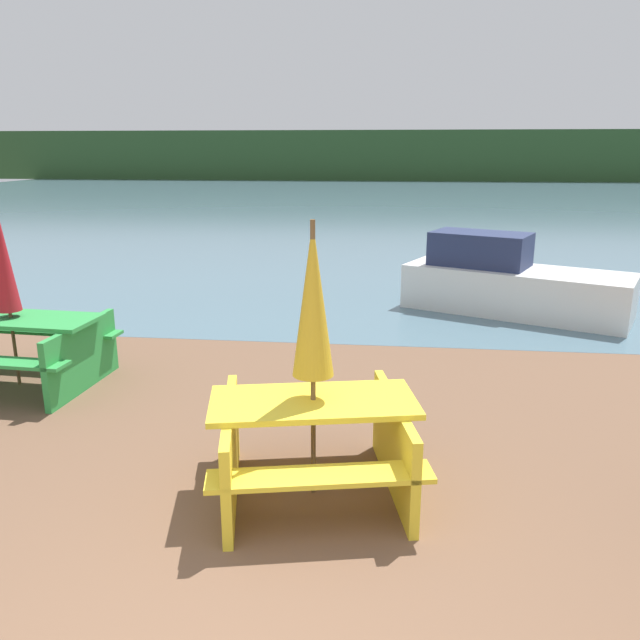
# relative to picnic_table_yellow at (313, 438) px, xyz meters

# --- Properties ---
(water) EXTENTS (60.00, 50.00, 0.00)m
(water) POSITION_rel_picnic_table_yellow_xyz_m (-0.23, 28.74, -0.45)
(water) COLOR slate
(water) RESTS_ON ground_plane
(far_treeline) EXTENTS (80.00, 1.60, 4.00)m
(far_treeline) POSITION_rel_picnic_table_yellow_xyz_m (-0.23, 48.74, 1.55)
(far_treeline) COLOR #284723
(far_treeline) RESTS_ON water
(picnic_table_yellow) EXTENTS (1.77, 1.66, 0.76)m
(picnic_table_yellow) POSITION_rel_picnic_table_yellow_xyz_m (0.00, 0.00, 0.00)
(picnic_table_yellow) COLOR yellow
(picnic_table_yellow) RESTS_ON ground_plane
(picnic_table_green) EXTENTS (1.97, 1.50, 0.78)m
(picnic_table_green) POSITION_rel_picnic_table_yellow_xyz_m (-3.55, 1.88, 0.03)
(picnic_table_green) COLOR green
(picnic_table_green) RESTS_ON ground_plane
(umbrella_crimson) EXTENTS (0.26, 0.26, 2.00)m
(umbrella_crimson) POSITION_rel_picnic_table_yellow_xyz_m (-3.55, 1.88, 0.96)
(umbrella_crimson) COLOR brown
(umbrella_crimson) RESTS_ON ground_plane
(umbrella_gold) EXTENTS (0.30, 0.30, 2.08)m
(umbrella_gold) POSITION_rel_picnic_table_yellow_xyz_m (0.00, 0.00, 1.05)
(umbrella_gold) COLOR brown
(umbrella_gold) RESTS_ON ground_plane
(boat) EXTENTS (3.63, 2.56, 1.24)m
(boat) POSITION_rel_picnic_table_yellow_xyz_m (2.43, 5.79, 0.02)
(boat) COLOR silver
(boat) RESTS_ON water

